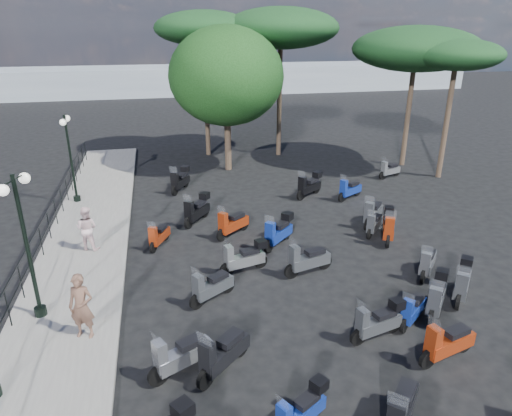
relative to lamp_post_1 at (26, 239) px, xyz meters
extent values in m
plane|color=black|center=(7.14, 0.27, -2.47)|extent=(120.00, 120.00, 0.00)
cube|color=slate|center=(0.64, 3.27, -2.40)|extent=(3.00, 30.00, 0.15)
cylinder|color=black|center=(-0.66, -0.35, -1.77)|extent=(0.04, 0.04, 1.10)
cylinder|color=black|center=(-0.66, 1.02, -1.77)|extent=(0.04, 0.04, 1.10)
cylinder|color=black|center=(-0.66, 2.39, -1.77)|extent=(0.04, 0.04, 1.10)
cylinder|color=black|center=(-0.66, 3.76, -1.77)|extent=(0.04, 0.04, 1.10)
cylinder|color=black|center=(-0.66, 5.12, -1.77)|extent=(0.04, 0.04, 1.10)
cylinder|color=black|center=(-0.66, 6.49, -1.77)|extent=(0.04, 0.04, 1.10)
cylinder|color=black|center=(-0.66, 7.86, -1.77)|extent=(0.04, 0.04, 1.10)
cylinder|color=black|center=(-0.66, 9.23, -1.77)|extent=(0.04, 0.04, 1.10)
cylinder|color=black|center=(-0.66, 10.60, -1.77)|extent=(0.04, 0.04, 1.10)
cylinder|color=black|center=(-0.66, 11.97, -1.77)|extent=(0.04, 0.04, 1.10)
cylinder|color=black|center=(-0.66, 13.33, -1.77)|extent=(0.04, 0.04, 1.10)
cylinder|color=black|center=(-0.66, 14.70, -1.77)|extent=(0.04, 0.04, 1.10)
cylinder|color=black|center=(-0.66, 16.07, -1.77)|extent=(0.04, 0.04, 1.10)
cube|color=black|center=(-0.66, 3.07, -1.24)|extent=(0.04, 26.00, 0.04)
cube|color=black|center=(-0.66, 3.07, -1.77)|extent=(0.04, 26.00, 0.04)
cylinder|color=black|center=(0.00, 0.00, -2.20)|extent=(0.33, 0.33, 0.24)
cylinder|color=black|center=(0.00, 0.00, -0.29)|extent=(0.11, 0.11, 4.08)
cylinder|color=black|center=(0.00, 0.00, 1.60)|extent=(0.31, 0.89, 0.04)
sphere|color=white|center=(0.14, 0.44, 1.50)|extent=(0.29, 0.29, 0.29)
sphere|color=white|center=(-0.14, -0.44, 1.50)|extent=(0.29, 0.29, 0.29)
cylinder|color=black|center=(-0.25, 9.07, -2.21)|extent=(0.31, 0.31, 0.23)
cylinder|color=black|center=(-0.25, 9.07, -0.37)|extent=(0.11, 0.11, 3.91)
cylinder|color=black|center=(-0.25, 9.07, 1.44)|extent=(0.06, 0.88, 0.04)
sphere|color=white|center=(-0.24, 9.51, 1.35)|extent=(0.27, 0.27, 0.27)
sphere|color=white|center=(-0.27, 8.63, 1.35)|extent=(0.27, 0.27, 0.27)
imported|color=brown|center=(1.33, -1.22, -1.44)|extent=(0.74, 0.59, 1.77)
imported|color=beige|center=(0.85, 3.92, -1.52)|extent=(0.95, 0.85, 1.61)
cube|color=black|center=(3.58, -4.97, -1.55)|extent=(0.48, 0.47, 0.27)
cylinder|color=black|center=(3.12, -3.22, -2.22)|extent=(0.51, 0.32, 0.51)
cylinder|color=black|center=(4.27, -2.65, -2.22)|extent=(0.51, 0.32, 0.51)
cube|color=#979AA0|center=(3.74, -2.91, -2.02)|extent=(1.41, 0.94, 0.36)
cube|color=black|center=(3.90, -2.83, -1.73)|extent=(0.72, 0.57, 0.15)
cube|color=#979AA0|center=(3.19, -3.18, -1.73)|extent=(0.35, 0.39, 0.75)
plane|color=white|center=(3.13, -3.21, -1.24)|extent=(0.26, 0.40, 0.40)
cylinder|color=black|center=(4.25, -0.41, -2.23)|extent=(0.46, 0.35, 0.48)
cylinder|color=black|center=(5.26, 0.26, -2.23)|extent=(0.46, 0.35, 0.48)
cube|color=#414448|center=(4.80, -0.05, -2.05)|extent=(1.28, 1.01, 0.34)
cube|color=black|center=(4.94, 0.04, -1.77)|extent=(0.67, 0.59, 0.14)
cube|color=#414448|center=(4.32, -0.37, -1.77)|extent=(0.35, 0.37, 0.71)
plane|color=white|center=(4.27, -0.40, -1.31)|extent=(0.28, 0.36, 0.38)
cylinder|color=black|center=(3.07, 3.41, -2.26)|extent=(0.27, 0.43, 0.44)
cylinder|color=black|center=(3.55, 4.39, -2.26)|extent=(0.27, 0.43, 0.44)
cube|color=#982E10|center=(3.33, 3.94, -2.09)|extent=(0.80, 1.20, 0.31)
cube|color=black|center=(3.40, 4.08, -1.84)|extent=(0.49, 0.61, 0.13)
cube|color=#982E10|center=(3.10, 3.48, -1.84)|extent=(0.33, 0.30, 0.64)
plane|color=white|center=(3.08, 3.43, -1.43)|extent=(0.34, 0.22, 0.34)
cylinder|color=black|center=(4.48, 5.24, -2.21)|extent=(0.40, 0.48, 0.52)
cylinder|color=black|center=(5.25, 6.28, -2.21)|extent=(0.40, 0.48, 0.52)
cube|color=black|center=(4.90, 5.80, -2.02)|extent=(1.13, 1.35, 0.37)
cube|color=black|center=(5.01, 5.95, -1.72)|extent=(0.65, 0.72, 0.15)
cube|color=black|center=(4.53, 5.31, -1.72)|extent=(0.40, 0.39, 0.76)
plane|color=white|center=(4.49, 5.26, -1.23)|extent=(0.38, 0.31, 0.40)
cube|color=black|center=(5.26, 6.30, -1.52)|extent=(0.50, 0.50, 0.28)
cylinder|color=black|center=(6.32, -4.81, -2.26)|extent=(0.42, 0.30, 0.44)
cube|color=navy|center=(5.90, -5.07, -2.09)|extent=(1.17, 0.87, 0.31)
cube|color=black|center=(6.03, -4.99, -1.84)|extent=(0.61, 0.51, 0.13)
plane|color=white|center=(5.41, -5.36, -1.43)|extent=(0.24, 0.33, 0.34)
cube|color=black|center=(6.34, -4.80, -1.68)|extent=(0.41, 0.41, 0.24)
cylinder|color=black|center=(4.15, -3.55, -2.21)|extent=(0.47, 0.44, 0.53)
cylinder|color=black|center=(5.13, -2.64, -2.21)|extent=(0.47, 0.44, 0.53)
cube|color=black|center=(4.68, -3.06, -2.01)|extent=(1.32, 1.26, 0.38)
cube|color=black|center=(4.82, -2.93, -1.70)|extent=(0.72, 0.70, 0.16)
cube|color=black|center=(4.21, -3.49, -1.70)|extent=(0.41, 0.41, 0.78)
plane|color=white|center=(4.16, -3.53, -1.20)|extent=(0.35, 0.37, 0.41)
cylinder|color=black|center=(5.39, 1.22, -2.23)|extent=(0.50, 0.22, 0.49)
cylinder|color=black|center=(6.57, 1.52, -2.23)|extent=(0.50, 0.22, 0.49)
cube|color=gray|center=(6.03, 1.38, -2.05)|extent=(1.36, 0.67, 0.34)
cube|color=black|center=(6.19, 1.43, -1.76)|extent=(0.67, 0.45, 0.14)
cube|color=gray|center=(5.47, 1.24, -1.76)|extent=(0.29, 0.35, 0.71)
plane|color=white|center=(5.41, 1.22, -1.31)|extent=(0.18, 0.39, 0.38)
cube|color=black|center=(6.59, 1.53, -1.58)|extent=(0.42, 0.40, 0.26)
cylinder|color=black|center=(5.61, 3.83, -2.22)|extent=(0.46, 0.40, 0.51)
cylinder|color=black|center=(6.60, 4.63, -2.22)|extent=(0.46, 0.40, 0.51)
cube|color=#982E10|center=(6.15, 4.26, -2.03)|extent=(1.30, 1.14, 0.36)
cube|color=black|center=(6.29, 4.37, -1.73)|extent=(0.69, 0.64, 0.15)
cube|color=#982E10|center=(5.68, 3.89, -1.73)|extent=(0.38, 0.39, 0.74)
plane|color=white|center=(5.63, 3.85, -1.26)|extent=(0.32, 0.37, 0.39)
cylinder|color=black|center=(4.13, 9.21, -2.22)|extent=(0.34, 0.51, 0.52)
cylinder|color=black|center=(4.75, 10.35, -2.22)|extent=(0.34, 0.51, 0.52)
cube|color=black|center=(4.47, 9.83, -2.02)|extent=(0.99, 1.41, 0.37)
cube|color=black|center=(4.56, 9.99, -1.72)|extent=(0.59, 0.72, 0.15)
cube|color=black|center=(4.18, 9.29, -1.72)|extent=(0.40, 0.36, 0.76)
plane|color=white|center=(4.14, 9.23, -1.23)|extent=(0.40, 0.27, 0.40)
cube|color=black|center=(4.76, 10.37, -1.53)|extent=(0.48, 0.49, 0.28)
cylinder|color=black|center=(8.26, -5.02, -2.22)|extent=(0.43, 0.46, 0.52)
cube|color=black|center=(7.87, -5.46, -2.02)|extent=(1.21, 1.28, 0.37)
cube|color=black|center=(7.99, -5.32, -1.72)|extent=(0.67, 0.70, 0.15)
plane|color=white|center=(7.41, -5.96, -1.24)|extent=(0.36, 0.34, 0.40)
cylinder|color=black|center=(8.10, -2.90, -2.24)|extent=(0.48, 0.21, 0.47)
cylinder|color=black|center=(9.25, -2.61, -2.24)|extent=(0.48, 0.21, 0.47)
cube|color=#414448|center=(8.72, -2.74, -2.06)|extent=(1.32, 0.64, 0.33)
cube|color=black|center=(8.88, -2.70, -1.79)|extent=(0.64, 0.43, 0.14)
cube|color=#414448|center=(8.18, -2.88, -1.79)|extent=(0.28, 0.34, 0.69)
plane|color=white|center=(8.12, -2.89, -1.34)|extent=(0.17, 0.38, 0.37)
cube|color=black|center=(9.27, -2.60, -1.61)|extent=(0.40, 0.39, 0.26)
cylinder|color=black|center=(9.36, -4.04, -2.22)|extent=(0.52, 0.24, 0.51)
cylinder|color=black|center=(10.58, -3.71, -2.22)|extent=(0.52, 0.24, 0.51)
cube|color=#982E10|center=(10.02, -3.86, -2.03)|extent=(1.42, 0.71, 0.36)
cube|color=black|center=(10.20, -3.81, -1.73)|extent=(0.70, 0.47, 0.15)
cube|color=#982E10|center=(9.44, -4.02, -1.73)|extent=(0.31, 0.37, 0.74)
plane|color=white|center=(9.38, -4.03, -1.26)|extent=(0.19, 0.41, 0.39)
cylinder|color=black|center=(7.39, 0.64, -2.22)|extent=(0.53, 0.24, 0.52)
cylinder|color=black|center=(8.64, 0.98, -2.22)|extent=(0.53, 0.24, 0.52)
cube|color=#414448|center=(8.07, 0.82, -2.02)|extent=(1.44, 0.72, 0.37)
cube|color=black|center=(8.25, 0.87, -1.72)|extent=(0.71, 0.48, 0.15)
cube|color=#414448|center=(7.48, 0.66, -1.72)|extent=(0.31, 0.37, 0.75)
plane|color=white|center=(7.42, 0.64, -1.24)|extent=(0.19, 0.42, 0.40)
cylinder|color=black|center=(7.11, 2.54, -2.22)|extent=(0.44, 0.44, 0.52)
cylinder|color=black|center=(8.04, 3.45, -2.22)|extent=(0.44, 0.44, 0.52)
cube|color=navy|center=(7.61, 3.03, -2.02)|extent=(1.26, 1.24, 0.37)
cube|color=black|center=(7.75, 3.16, -1.72)|extent=(0.69, 0.68, 0.15)
cube|color=navy|center=(7.18, 2.60, -1.72)|extent=(0.40, 0.40, 0.75)
plane|color=white|center=(7.13, 2.56, -1.24)|extent=(0.35, 0.35, 0.40)
cube|color=black|center=(8.05, 3.46, -1.53)|extent=(0.50, 0.50, 0.28)
cylinder|color=black|center=(9.83, 7.31, -2.22)|extent=(0.48, 0.39, 0.51)
cylinder|color=black|center=(10.86, 8.06, -2.22)|extent=(0.48, 0.39, 0.51)
cube|color=black|center=(10.39, 7.72, -2.03)|extent=(1.33, 1.11, 0.36)
cube|color=black|center=(10.53, 7.83, -1.73)|extent=(0.71, 0.63, 0.15)
cube|color=black|center=(9.89, 7.36, -1.73)|extent=(0.38, 0.40, 0.75)
plane|color=white|center=(9.84, 7.33, -1.25)|extent=(0.31, 0.38, 0.40)
cube|color=black|center=(10.88, 8.08, -1.54)|extent=(0.49, 0.49, 0.28)
cylinder|color=black|center=(10.38, -2.56, -2.22)|extent=(0.41, 0.45, 0.51)
cylinder|color=black|center=(11.21, -1.60, -2.22)|extent=(0.41, 0.45, 0.51)
cube|color=#414448|center=(10.83, -2.04, -2.03)|extent=(1.17, 1.27, 0.36)
cube|color=black|center=(10.95, -1.90, -1.74)|extent=(0.65, 0.69, 0.15)
cube|color=#414448|center=(10.44, -2.49, -1.74)|extent=(0.39, 0.38, 0.74)
plane|color=white|center=(10.39, -2.54, -1.26)|extent=(0.36, 0.33, 0.39)
cube|color=black|center=(11.23, -1.59, -1.55)|extent=(0.49, 0.49, 0.27)
cylinder|color=black|center=(9.52, -2.68, -2.26)|extent=(0.39, 0.34, 0.44)
cylinder|color=black|center=(10.36, -1.99, -2.26)|extent=(0.39, 0.34, 0.44)
cube|color=navy|center=(9.98, -2.31, -2.09)|extent=(1.11, 0.98, 0.31)
cube|color=black|center=(10.10, -2.21, -1.84)|extent=(0.59, 0.55, 0.13)
cube|color=navy|center=(9.57, -2.63, -1.84)|extent=(0.33, 0.34, 0.63)
plane|color=white|center=(9.53, -2.67, -1.43)|extent=(0.27, 0.31, 0.34)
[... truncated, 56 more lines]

